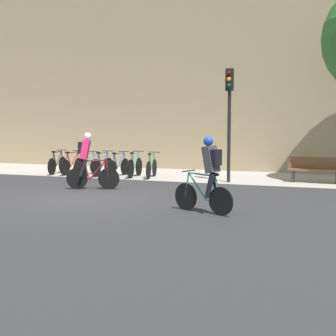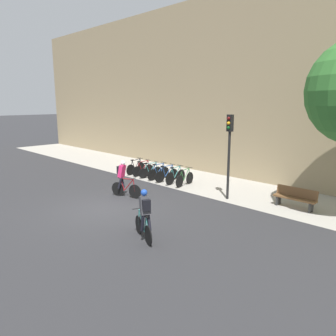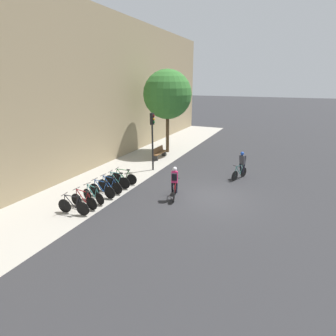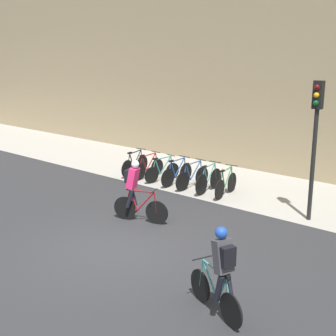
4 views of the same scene
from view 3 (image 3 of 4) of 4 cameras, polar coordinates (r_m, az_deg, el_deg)
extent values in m
plane|color=#2B2B2D|center=(14.30, 9.39, -6.43)|extent=(200.00, 200.00, 0.00)
cube|color=#A39E93|center=(17.12, -12.91, -2.38)|extent=(44.00, 4.50, 0.01)
cube|color=#9E8966|center=(17.76, -21.01, 15.36)|extent=(44.00, 0.60, 10.72)
cylinder|color=black|center=(14.48, 1.69, -4.39)|extent=(0.65, 0.24, 0.68)
cylinder|color=black|center=(13.56, 1.30, -6.02)|extent=(0.65, 0.24, 0.68)
cylinder|color=maroon|center=(14.05, 1.57, -3.87)|extent=(0.54, 0.21, 0.62)
cylinder|color=maroon|center=(13.72, 1.43, -4.51)|extent=(0.26, 0.12, 0.58)
cylinder|color=maroon|center=(13.85, 1.54, -2.95)|extent=(0.72, 0.26, 0.07)
cylinder|color=maroon|center=(13.75, 1.38, -5.71)|extent=(0.39, 0.15, 0.05)
cylinder|color=maroon|center=(13.53, 1.35, -4.80)|extent=(0.21, 0.09, 0.56)
cylinder|color=maroon|center=(14.33, 1.69, -3.38)|extent=(0.12, 0.07, 0.58)
cylinder|color=black|center=(14.17, 1.69, -2.20)|extent=(0.17, 0.45, 0.03)
cube|color=black|center=(13.49, 1.39, -3.42)|extent=(0.21, 0.14, 0.06)
cube|color=#E52866|center=(13.47, 1.45, -1.96)|extent=(0.40, 0.40, 0.63)
sphere|color=silver|center=(13.41, 1.49, -0.20)|extent=(0.28, 0.28, 0.22)
cylinder|color=black|center=(13.62, 1.87, -4.32)|extent=(0.30, 0.19, 0.56)
cylinder|color=black|center=(13.64, 0.94, -4.28)|extent=(0.26, 0.18, 0.56)
cube|color=black|center=(13.32, 1.39, -1.97)|extent=(0.21, 0.29, 0.36)
cylinder|color=black|center=(16.85, 14.32, -1.69)|extent=(0.61, 0.28, 0.65)
cylinder|color=black|center=(17.67, 16.11, -0.89)|extent=(0.61, 0.28, 0.65)
cylinder|color=teal|center=(17.03, 15.02, -0.52)|extent=(0.53, 0.25, 0.62)
cylinder|color=teal|center=(17.35, 15.68, -0.28)|extent=(0.26, 0.14, 0.58)
cylinder|color=teal|center=(17.04, 15.30, 0.47)|extent=(0.71, 0.32, 0.07)
cylinder|color=teal|center=(17.51, 15.76, -1.07)|extent=(0.39, 0.18, 0.05)
cylinder|color=teal|center=(17.51, 16.03, -0.11)|extent=(0.21, 0.11, 0.56)
cylinder|color=teal|center=(16.78, 14.47, -0.72)|extent=(0.12, 0.08, 0.58)
cylinder|color=black|center=(16.71, 14.63, 0.38)|extent=(0.20, 0.44, 0.03)
cube|color=black|center=(17.34, 15.97, 0.81)|extent=(0.22, 0.15, 0.06)
cube|color=#3D3D42|center=(17.17, 15.89, 1.79)|extent=(0.42, 0.42, 0.63)
sphere|color=#1E47AD|center=(16.99, 15.87, 3.06)|extent=(0.29, 0.29, 0.22)
cylinder|color=black|center=(17.43, 15.50, 0.09)|extent=(0.30, 0.21, 0.56)
cylinder|color=black|center=(17.32, 16.12, -0.08)|extent=(0.26, 0.19, 0.56)
cube|color=black|center=(17.27, 16.15, 2.04)|extent=(0.23, 0.29, 0.36)
cylinder|color=black|center=(13.41, -21.57, -7.68)|extent=(0.12, 0.68, 0.68)
cylinder|color=black|center=(12.85, -18.07, -8.43)|extent=(0.12, 0.68, 0.68)
cylinder|color=black|center=(13.10, -20.55, -6.82)|extent=(0.11, 0.54, 0.62)
cylinder|color=black|center=(12.90, -19.24, -7.14)|extent=(0.07, 0.26, 0.58)
cylinder|color=black|center=(12.92, -20.31, -5.76)|extent=(0.13, 0.73, 0.07)
cylinder|color=black|center=(12.96, -18.79, -8.31)|extent=(0.08, 0.40, 0.05)
cylinder|color=black|center=(12.78, -18.52, -7.25)|extent=(0.06, 0.21, 0.56)
cylinder|color=black|center=(13.27, -21.58, -6.58)|extent=(0.05, 0.12, 0.58)
cylinder|color=black|center=(13.12, -21.61, -5.30)|extent=(0.46, 0.09, 0.03)
cube|color=black|center=(12.70, -19.00, -5.91)|extent=(0.11, 0.21, 0.06)
cylinder|color=black|center=(13.91, -19.30, -6.53)|extent=(0.06, 0.65, 0.65)
cylinder|color=black|center=(13.26, -16.28, -7.47)|extent=(0.06, 0.65, 0.65)
cylinder|color=maroon|center=(13.57, -18.42, -5.76)|extent=(0.06, 0.55, 0.62)
cylinder|color=maroon|center=(13.33, -17.29, -6.15)|extent=(0.05, 0.26, 0.58)
cylinder|color=maroon|center=(13.39, -18.21, -4.75)|extent=(0.07, 0.73, 0.07)
cylinder|color=maroon|center=(13.39, -16.90, -7.30)|extent=(0.05, 0.40, 0.05)
cylinder|color=maroon|center=(13.20, -16.67, -6.30)|extent=(0.04, 0.21, 0.56)
cylinder|color=maroon|center=(13.77, -19.31, -5.47)|extent=(0.04, 0.12, 0.58)
cylinder|color=black|center=(13.61, -19.34, -4.23)|extent=(0.46, 0.05, 0.03)
cube|color=black|center=(13.13, -17.08, -4.97)|extent=(0.09, 0.20, 0.06)
cylinder|color=black|center=(14.41, -17.17, -5.49)|extent=(0.15, 0.61, 0.62)
cylinder|color=black|center=(13.69, -14.62, -6.54)|extent=(0.15, 0.61, 0.62)
cylinder|color=teal|center=(14.06, -16.44, -4.78)|extent=(0.14, 0.54, 0.62)
cylinder|color=teal|center=(13.79, -15.48, -5.22)|extent=(0.09, 0.26, 0.58)
cylinder|color=teal|center=(13.87, -16.26, -3.82)|extent=(0.18, 0.73, 0.07)
cylinder|color=teal|center=(13.84, -15.15, -6.35)|extent=(0.11, 0.39, 0.05)
cylinder|color=teal|center=(13.65, -14.96, -5.39)|extent=(0.07, 0.21, 0.56)
cylinder|color=teal|center=(14.27, -17.18, -4.46)|extent=(0.06, 0.12, 0.58)
cylinder|color=black|center=(14.12, -17.21, -3.27)|extent=(0.46, 0.12, 0.03)
cube|color=black|center=(13.59, -15.31, -4.08)|extent=(0.12, 0.21, 0.06)
cylinder|color=black|center=(14.83, -15.72, -4.52)|extent=(0.04, 0.68, 0.68)
cylinder|color=black|center=(14.22, -12.58, -5.27)|extent=(0.04, 0.68, 0.68)
cylinder|color=#1E478C|center=(14.51, -14.77, -3.74)|extent=(0.05, 0.56, 0.62)
cylinder|color=#1E478C|center=(14.29, -13.60, -4.06)|extent=(0.04, 0.26, 0.58)
cylinder|color=#1E478C|center=(14.34, -14.52, -2.77)|extent=(0.05, 0.76, 0.07)
cylinder|color=#1E478C|center=(14.34, -13.23, -5.14)|extent=(0.04, 0.41, 0.05)
cylinder|color=#1E478C|center=(14.17, -12.95, -4.18)|extent=(0.03, 0.21, 0.56)
cylinder|color=#1E478C|center=(14.70, -15.70, -3.50)|extent=(0.04, 0.12, 0.59)
cylinder|color=black|center=(14.56, -15.68, -2.33)|extent=(0.46, 0.03, 0.03)
cube|color=black|center=(14.11, -13.34, -2.93)|extent=(0.08, 0.20, 0.06)
cylinder|color=black|center=(15.35, -14.01, -3.60)|extent=(0.08, 0.67, 0.67)
cylinder|color=black|center=(14.71, -11.01, -4.37)|extent=(0.08, 0.67, 0.67)
cylinder|color=#1E478C|center=(15.03, -13.10, -2.86)|extent=(0.08, 0.57, 0.62)
cylinder|color=#1E478C|center=(14.79, -11.97, -3.18)|extent=(0.06, 0.27, 0.58)
cylinder|color=#1E478C|center=(14.86, -12.84, -1.92)|extent=(0.09, 0.77, 0.07)
cylinder|color=#1E478C|center=(14.84, -11.63, -4.24)|extent=(0.06, 0.42, 0.05)
cylinder|color=#1E478C|center=(14.66, -11.35, -3.30)|extent=(0.05, 0.22, 0.56)
cylinder|color=#1E478C|center=(15.22, -13.98, -2.61)|extent=(0.04, 0.12, 0.59)
cylinder|color=black|center=(15.08, -13.96, -1.47)|extent=(0.46, 0.06, 0.03)
cube|color=black|center=(14.61, -11.71, -2.09)|extent=(0.09, 0.21, 0.06)
cylinder|color=black|center=(15.78, -12.51, -2.79)|extent=(0.09, 0.72, 0.72)
cylinder|color=black|center=(15.30, -9.49, -3.27)|extent=(0.09, 0.72, 0.72)
cylinder|color=teal|center=(15.51, -11.57, -1.98)|extent=(0.08, 0.53, 0.62)
cylinder|color=teal|center=(15.34, -10.44, -2.20)|extent=(0.06, 0.25, 0.58)
cylinder|color=teal|center=(15.36, -11.30, -1.04)|extent=(0.09, 0.71, 0.07)
cylinder|color=teal|center=(15.40, -10.11, -3.20)|extent=(0.06, 0.38, 0.05)
cylinder|color=teal|center=(15.25, -9.82, -2.26)|extent=(0.05, 0.20, 0.56)
cylinder|color=teal|center=(15.66, -12.47, -1.82)|extent=(0.04, 0.11, 0.58)
cylinder|color=black|center=(15.53, -12.43, -0.69)|extent=(0.46, 0.06, 0.03)
cube|color=black|center=(15.18, -10.17, -1.11)|extent=(0.09, 0.21, 0.06)
cylinder|color=black|center=(16.29, -11.19, -2.10)|extent=(0.14, 0.67, 0.67)
cylinder|color=black|center=(15.87, -7.95, -2.47)|extent=(0.14, 0.67, 0.67)
cylinder|color=#2D6B33|center=(16.04, -10.16, -1.29)|extent=(0.12, 0.55, 0.62)
cylinder|color=#2D6B33|center=(15.90, -8.95, -1.46)|extent=(0.08, 0.26, 0.58)
cylinder|color=#2D6B33|center=(15.91, -9.86, -0.36)|extent=(0.15, 0.74, 0.07)
cylinder|color=#2D6B33|center=(15.95, -8.61, -2.43)|extent=(0.09, 0.40, 0.05)
cylinder|color=#2D6B33|center=(15.81, -8.29, -1.51)|extent=(0.06, 0.21, 0.56)
cylinder|color=#2D6B33|center=(16.17, -11.13, -1.16)|extent=(0.05, 0.12, 0.58)
cylinder|color=black|center=(16.05, -11.07, -0.06)|extent=(0.46, 0.10, 0.03)
cube|color=black|center=(15.75, -8.64, -0.40)|extent=(0.11, 0.21, 0.06)
cylinder|color=black|center=(17.94, -3.39, 5.58)|extent=(0.12, 0.12, 3.95)
cube|color=black|center=(17.65, -3.49, 10.62)|extent=(0.26, 0.20, 0.76)
sphere|color=#590C0C|center=(17.57, -3.13, 11.28)|extent=(0.15, 0.15, 0.15)
sphere|color=orange|center=(17.59, -3.12, 10.61)|extent=(0.15, 0.15, 0.15)
sphere|color=#0C4719|center=(17.62, -3.11, 9.93)|extent=(0.15, 0.15, 0.15)
cube|color=brown|center=(21.15, -1.80, 3.33)|extent=(1.80, 0.40, 0.08)
cube|color=brown|center=(21.16, -2.24, 4.01)|extent=(1.80, 0.12, 0.40)
cube|color=#2D2D2D|center=(20.59, -2.68, 2.25)|extent=(0.08, 0.36, 0.45)
cube|color=#2D2D2D|center=(21.83, -0.95, 3.21)|extent=(0.08, 0.36, 0.45)
cylinder|color=#4C3823|center=(22.78, -0.11, 7.90)|extent=(0.28, 0.28, 3.59)
sphere|color=#33702D|center=(22.42, -0.11, 15.71)|extent=(4.01, 4.01, 4.01)
camera|label=1|loc=(20.94, 45.98, 1.94)|focal=50.00mm
camera|label=2|loc=(24.43, 35.44, 11.82)|focal=35.00mm
camera|label=4|loc=(20.87, 36.76, 11.63)|focal=50.00mm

